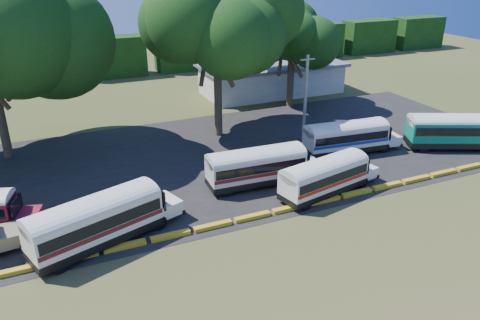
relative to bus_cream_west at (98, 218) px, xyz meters
name	(u,v)px	position (x,y,z in m)	size (l,w,h in m)	color
ground	(239,230)	(8.79, -2.09, -1.92)	(160.00, 160.00, 0.00)	#2A4416
asphalt_strip	(196,162)	(9.79, 9.91, -1.91)	(64.00, 24.00, 0.02)	black
curb	(233,221)	(8.79, -1.09, -1.77)	(53.70, 0.45, 0.30)	gold
terminal_building	(272,78)	(26.79, 27.91, 0.11)	(19.00, 9.00, 4.00)	silver
treeline_backdrop	(112,57)	(8.79, 45.91, 1.08)	(130.00, 4.00, 6.00)	black
bus_cream_west	(98,218)	(0.00, 0.00, 0.00)	(10.59, 5.78, 3.40)	black
bus_cream_east	(258,165)	(13.02, 3.58, -0.13)	(9.77, 2.86, 3.18)	black
bus_white_red	(326,175)	(17.05, 0.00, -0.23)	(9.38, 4.07, 3.00)	black
bus_white_blue	(348,136)	(23.54, 6.20, -0.15)	(9.73, 3.26, 3.14)	black
bus_teal	(457,129)	(33.77, 3.04, 0.04)	(10.52, 6.62, 3.42)	black
tree_center	(216,16)	(14.30, 15.65, 10.02)	(12.80, 12.80, 16.67)	#312718
tree_east	(292,35)	(26.12, 21.71, 6.70)	(8.51, 8.51, 11.80)	#312718
utility_pole	(305,97)	(21.79, 11.15, 2.44)	(1.60, 0.30, 8.50)	gray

